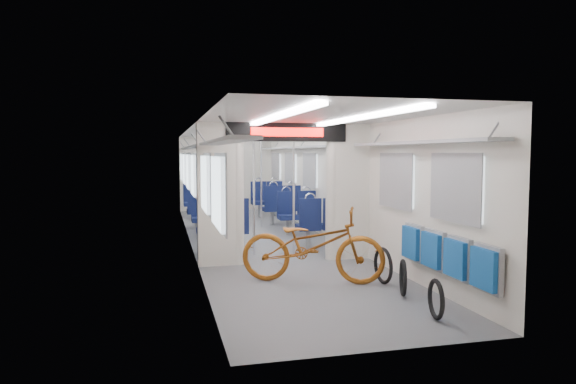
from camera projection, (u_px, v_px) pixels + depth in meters
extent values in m
plane|color=#515456|center=(263.00, 241.00, 10.52)|extent=(12.00, 12.00, 0.00)
cube|color=beige|center=(190.00, 187.00, 10.08)|extent=(0.02, 12.00, 2.30)
cube|color=beige|center=(330.00, 185.00, 10.77)|extent=(0.02, 12.00, 2.30)
cube|color=beige|center=(226.00, 174.00, 16.24)|extent=(2.90, 0.02, 2.30)
cube|color=beige|center=(390.00, 227.00, 4.62)|extent=(2.90, 0.02, 2.30)
cube|color=silver|center=(262.00, 129.00, 10.34)|extent=(2.90, 12.00, 0.02)
cube|color=white|center=(235.00, 130.00, 10.21)|extent=(0.12, 11.40, 0.04)
cube|color=white|center=(289.00, 131.00, 10.47)|extent=(0.12, 11.40, 0.04)
cube|color=beige|center=(218.00, 204.00, 8.24)|extent=(0.65, 0.18, 2.00)
cube|color=beige|center=(350.00, 201.00, 8.77)|extent=(0.65, 0.18, 2.00)
cube|color=beige|center=(286.00, 132.00, 8.42)|extent=(2.90, 0.18, 0.30)
cylinder|color=beige|center=(238.00, 203.00, 8.31)|extent=(0.20, 0.20, 2.00)
cylinder|color=beige|center=(331.00, 201.00, 8.69)|extent=(0.20, 0.20, 2.00)
cube|color=black|center=(287.00, 132.00, 8.31)|extent=(2.00, 0.03, 0.30)
cube|color=#FF0C07|center=(288.00, 132.00, 8.29)|extent=(1.20, 0.02, 0.14)
cube|color=silver|center=(217.00, 192.00, 5.42)|extent=(0.04, 1.00, 0.75)
cube|color=silver|center=(457.00, 188.00, 6.10)|extent=(0.04, 1.00, 0.75)
cube|color=silver|center=(205.00, 183.00, 6.97)|extent=(0.04, 1.00, 0.75)
cube|color=silver|center=(397.00, 181.00, 7.65)|extent=(0.04, 1.00, 0.75)
cube|color=silver|center=(193.00, 175.00, 9.59)|extent=(0.04, 1.00, 0.75)
cube|color=silver|center=(337.00, 174.00, 10.26)|extent=(0.04, 1.00, 0.75)
cube|color=silver|center=(188.00, 172.00, 11.43)|extent=(0.04, 1.00, 0.75)
cube|color=silver|center=(310.00, 170.00, 12.10)|extent=(0.04, 1.00, 0.75)
cube|color=silver|center=(184.00, 169.00, 13.27)|extent=(0.04, 1.00, 0.75)
cube|color=silver|center=(291.00, 168.00, 13.94)|extent=(0.04, 1.00, 0.75)
cube|color=silver|center=(182.00, 167.00, 15.01)|extent=(0.04, 1.00, 0.75)
cube|color=silver|center=(276.00, 166.00, 15.69)|extent=(0.04, 1.00, 0.75)
cube|color=gray|center=(222.00, 142.00, 6.19)|extent=(0.30, 3.60, 0.04)
cube|color=gray|center=(414.00, 143.00, 6.80)|extent=(0.30, 3.60, 0.04)
cube|color=gray|center=(193.00, 147.00, 12.00)|extent=(0.30, 7.60, 0.04)
cube|color=gray|center=(298.00, 147.00, 12.61)|extent=(0.30, 7.60, 0.04)
cube|color=gray|center=(227.00, 179.00, 16.19)|extent=(0.90, 0.05, 2.00)
imported|color=#954F15|center=(313.00, 245.00, 7.16)|extent=(2.12, 1.42, 1.06)
cube|color=gray|center=(488.00, 269.00, 5.47)|extent=(0.06, 0.45, 0.51)
cube|color=navy|center=(483.00, 269.00, 5.46)|extent=(0.06, 0.41, 0.43)
cube|color=gray|center=(459.00, 258.00, 6.00)|extent=(0.06, 0.45, 0.51)
cube|color=navy|center=(455.00, 259.00, 5.99)|extent=(0.06, 0.41, 0.43)
cube|color=gray|center=(435.00, 250.00, 6.53)|extent=(0.06, 0.45, 0.51)
cube|color=navy|center=(431.00, 250.00, 6.52)|extent=(0.06, 0.41, 0.43)
cube|color=gray|center=(414.00, 243.00, 7.07)|extent=(0.06, 0.45, 0.51)
cube|color=navy|center=(411.00, 243.00, 7.05)|extent=(0.06, 0.41, 0.43)
torus|color=black|center=(436.00, 301.00, 5.58)|extent=(0.13, 0.45, 0.45)
torus|color=black|center=(403.00, 280.00, 6.49)|extent=(0.21, 0.46, 0.47)
torus|color=black|center=(383.00, 267.00, 7.10)|extent=(0.08, 0.52, 0.51)
cube|color=#0E163D|center=(235.00, 230.00, 9.40)|extent=(0.45, 0.42, 0.10)
cylinder|color=gray|center=(235.00, 242.00, 9.42)|extent=(0.10, 0.10, 0.35)
cube|color=#0E163D|center=(236.00, 214.00, 9.21)|extent=(0.45, 0.08, 0.54)
torus|color=silver|center=(236.00, 199.00, 9.19)|extent=(0.23, 0.03, 0.23)
cube|color=#0E163D|center=(224.00, 219.00, 11.03)|extent=(0.45, 0.42, 0.10)
cylinder|color=gray|center=(224.00, 229.00, 11.05)|extent=(0.10, 0.10, 0.35)
cube|color=#0E163D|center=(223.00, 203.00, 11.17)|extent=(0.45, 0.08, 0.54)
torus|color=silver|center=(223.00, 191.00, 11.15)|extent=(0.23, 0.03, 0.23)
cube|color=#0E163D|center=(209.00, 231.00, 9.29)|extent=(0.45, 0.42, 0.10)
cylinder|color=gray|center=(210.00, 243.00, 9.31)|extent=(0.10, 0.10, 0.35)
cube|color=#0E163D|center=(210.00, 214.00, 9.10)|extent=(0.45, 0.08, 0.54)
torus|color=silver|center=(210.00, 199.00, 9.08)|extent=(0.23, 0.03, 0.23)
cube|color=#0E163D|center=(202.00, 219.00, 10.92)|extent=(0.45, 0.42, 0.10)
cylinder|color=gray|center=(202.00, 230.00, 10.94)|extent=(0.10, 0.10, 0.35)
cube|color=#0E163D|center=(201.00, 204.00, 11.06)|extent=(0.45, 0.08, 0.54)
torus|color=silver|center=(201.00, 191.00, 11.04)|extent=(0.23, 0.03, 0.23)
cube|color=#0E163D|center=(308.00, 227.00, 9.78)|extent=(0.42, 0.39, 0.10)
cylinder|color=gray|center=(308.00, 239.00, 9.80)|extent=(0.10, 0.10, 0.35)
cube|color=#0E163D|center=(310.00, 212.00, 9.60)|extent=(0.42, 0.07, 0.51)
torus|color=silver|center=(310.00, 198.00, 9.58)|extent=(0.21, 0.03, 0.21)
cube|color=#0E163D|center=(288.00, 217.00, 11.31)|extent=(0.42, 0.39, 0.10)
cylinder|color=gray|center=(288.00, 227.00, 11.33)|extent=(0.10, 0.10, 0.35)
cube|color=#0E163D|center=(286.00, 203.00, 11.44)|extent=(0.42, 0.07, 0.51)
torus|color=silver|center=(286.00, 191.00, 11.42)|extent=(0.21, 0.03, 0.21)
cube|color=#0E163D|center=(331.00, 226.00, 9.89)|extent=(0.42, 0.39, 0.10)
cylinder|color=gray|center=(331.00, 238.00, 9.91)|extent=(0.10, 0.10, 0.35)
cube|color=#0E163D|center=(334.00, 211.00, 9.71)|extent=(0.42, 0.07, 0.51)
torus|color=silver|center=(334.00, 198.00, 9.69)|extent=(0.21, 0.03, 0.21)
cube|color=#0E163D|center=(308.00, 216.00, 11.43)|extent=(0.42, 0.39, 0.10)
cylinder|color=gray|center=(308.00, 226.00, 11.44)|extent=(0.10, 0.10, 0.35)
cube|color=#0E163D|center=(307.00, 202.00, 11.56)|extent=(0.42, 0.07, 0.51)
torus|color=silver|center=(307.00, 191.00, 11.54)|extent=(0.21, 0.03, 0.21)
cube|color=#0E163D|center=(217.00, 211.00, 12.55)|extent=(0.49, 0.46, 0.10)
cylinder|color=gray|center=(217.00, 220.00, 12.57)|extent=(0.10, 0.10, 0.35)
cube|color=#0E163D|center=(217.00, 197.00, 12.35)|extent=(0.49, 0.09, 0.60)
torus|color=silver|center=(217.00, 185.00, 12.33)|extent=(0.25, 0.03, 0.25)
cube|color=#0E163D|center=(210.00, 204.00, 14.35)|extent=(0.49, 0.46, 0.10)
cylinder|color=gray|center=(210.00, 212.00, 14.37)|extent=(0.10, 0.10, 0.35)
cube|color=#0E163D|center=(209.00, 191.00, 14.50)|extent=(0.49, 0.09, 0.60)
torus|color=silver|center=(209.00, 180.00, 14.48)|extent=(0.25, 0.03, 0.25)
cube|color=#0E163D|center=(197.00, 211.00, 12.44)|extent=(0.49, 0.46, 0.10)
cylinder|color=gray|center=(197.00, 220.00, 12.46)|extent=(0.10, 0.10, 0.35)
cube|color=#0E163D|center=(198.00, 198.00, 12.24)|extent=(0.49, 0.09, 0.60)
torus|color=silver|center=(197.00, 185.00, 12.21)|extent=(0.25, 0.03, 0.25)
cube|color=#0E163D|center=(193.00, 204.00, 14.24)|extent=(0.49, 0.46, 0.10)
cylinder|color=gray|center=(193.00, 212.00, 14.25)|extent=(0.10, 0.10, 0.35)
cube|color=#0E163D|center=(192.00, 191.00, 14.39)|extent=(0.49, 0.09, 0.60)
torus|color=silver|center=(192.00, 180.00, 14.37)|extent=(0.25, 0.03, 0.25)
cube|color=#0E163D|center=(272.00, 209.00, 12.94)|extent=(0.45, 0.42, 0.10)
cylinder|color=gray|center=(272.00, 218.00, 12.96)|extent=(0.10, 0.10, 0.35)
cube|color=#0E163D|center=(273.00, 197.00, 12.75)|extent=(0.45, 0.08, 0.55)
torus|color=silver|center=(273.00, 186.00, 12.73)|extent=(0.23, 0.03, 0.23)
cube|color=#0E163D|center=(260.00, 203.00, 14.58)|extent=(0.45, 0.42, 0.10)
cylinder|color=gray|center=(260.00, 211.00, 14.60)|extent=(0.10, 0.10, 0.35)
cube|color=#0E163D|center=(258.00, 191.00, 14.72)|extent=(0.45, 0.08, 0.55)
torus|color=silver|center=(258.00, 181.00, 14.70)|extent=(0.23, 0.03, 0.23)
cube|color=#0E163D|center=(290.00, 209.00, 13.05)|extent=(0.45, 0.42, 0.10)
cylinder|color=gray|center=(290.00, 217.00, 13.07)|extent=(0.10, 0.10, 0.35)
cube|color=#0E163D|center=(292.00, 196.00, 12.86)|extent=(0.45, 0.08, 0.55)
torus|color=silver|center=(292.00, 186.00, 12.84)|extent=(0.23, 0.03, 0.23)
cube|color=#0E163D|center=(276.00, 202.00, 14.70)|extent=(0.45, 0.42, 0.10)
cylinder|color=gray|center=(276.00, 210.00, 14.71)|extent=(0.10, 0.10, 0.35)
cube|color=#0E163D|center=(274.00, 191.00, 14.83)|extent=(0.45, 0.08, 0.55)
torus|color=silver|center=(274.00, 181.00, 14.81)|extent=(0.23, 0.03, 0.23)
cylinder|color=silver|center=(254.00, 191.00, 9.05)|extent=(0.04, 0.04, 2.30)
cylinder|color=silver|center=(294.00, 190.00, 9.09)|extent=(0.04, 0.04, 2.30)
cylinder|color=silver|center=(237.00, 181.00, 12.17)|extent=(0.04, 0.04, 2.30)
cylinder|color=silver|center=(261.00, 180.00, 12.50)|extent=(0.04, 0.04, 2.30)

